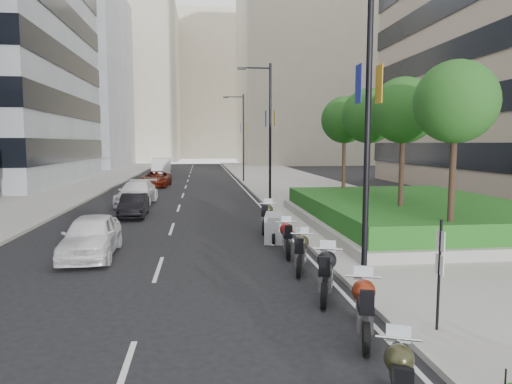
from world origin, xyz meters
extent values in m
plane|color=black|center=(0.00, 0.00, 0.00)|extent=(160.00, 160.00, 0.00)
cube|color=#9E9B93|center=(9.00, 30.00, 0.07)|extent=(10.00, 100.00, 0.15)
cube|color=#9E9B93|center=(-12.00, 30.00, 0.07)|extent=(8.00, 100.00, 0.15)
cube|color=silver|center=(3.70, 30.00, 0.01)|extent=(0.12, 100.00, 0.01)
cube|color=silver|center=(-1.50, 30.00, 0.01)|extent=(0.12, 100.00, 0.01)
cube|color=gray|center=(-24.00, 70.00, 15.00)|extent=(22.00, 26.00, 30.00)
cube|color=#B7AD93|center=(22.00, 80.00, 18.00)|extent=(28.00, 24.00, 36.00)
cube|color=#B7AD93|center=(-18.00, 100.00, 17.00)|extent=(26.00, 24.00, 34.00)
cube|color=#B7AD93|center=(2.00, 120.00, 19.00)|extent=(30.00, 24.00, 38.00)
cube|color=#9C9A91|center=(10.00, 10.00, 0.35)|extent=(10.00, 14.00, 0.40)
cube|color=#205217|center=(10.00, 10.00, 0.95)|extent=(9.40, 13.40, 0.80)
cylinder|color=#332319|center=(8.50, 4.00, 2.55)|extent=(0.22, 0.22, 4.00)
sphere|color=#234615|center=(8.50, 4.00, 5.45)|extent=(2.80, 2.80, 2.80)
cylinder|color=#332319|center=(8.50, 8.00, 2.55)|extent=(0.22, 0.22, 4.00)
sphere|color=#234615|center=(8.50, 8.00, 5.45)|extent=(2.80, 2.80, 2.80)
cylinder|color=#332319|center=(8.50, 12.00, 2.55)|extent=(0.22, 0.22, 4.00)
sphere|color=#234615|center=(8.50, 12.00, 5.45)|extent=(2.80, 2.80, 2.80)
cylinder|color=#332319|center=(8.50, 16.00, 2.55)|extent=(0.22, 0.22, 4.00)
sphere|color=#234615|center=(8.50, 16.00, 5.45)|extent=(2.80, 2.80, 2.80)
cylinder|color=black|center=(4.30, 1.00, 4.50)|extent=(0.16, 0.16, 9.00)
cube|color=gold|center=(4.58, 1.00, 5.60)|extent=(0.02, 0.45, 1.00)
cube|color=navy|center=(4.02, 1.00, 5.60)|extent=(0.02, 0.45, 1.00)
cylinder|color=black|center=(4.30, 18.00, 4.50)|extent=(0.16, 0.16, 9.00)
cylinder|color=black|center=(3.40, 18.00, 8.70)|extent=(1.80, 0.10, 0.10)
cube|color=black|center=(2.50, 18.00, 8.65)|extent=(0.50, 0.22, 0.14)
cube|color=gold|center=(4.58, 18.00, 5.60)|extent=(0.02, 0.45, 1.00)
cube|color=navy|center=(4.02, 18.00, 5.60)|extent=(0.02, 0.45, 1.00)
cylinder|color=black|center=(4.30, 36.00, 4.50)|extent=(0.16, 0.16, 9.00)
cylinder|color=black|center=(3.40, 36.00, 8.70)|extent=(1.80, 0.10, 0.10)
cube|color=black|center=(2.50, 36.00, 8.65)|extent=(0.50, 0.22, 0.14)
cube|color=gold|center=(4.58, 36.00, 5.60)|extent=(0.02, 0.45, 1.00)
cube|color=navy|center=(4.02, 36.00, 5.60)|extent=(0.02, 0.45, 1.00)
cylinder|color=black|center=(4.80, -2.00, 1.25)|extent=(0.06, 0.06, 2.50)
cube|color=silver|center=(4.80, -2.00, 2.05)|extent=(0.02, 0.32, 0.42)
cube|color=silver|center=(4.80, -2.00, 1.55)|extent=(0.02, 0.32, 0.42)
cylinder|color=black|center=(3.02, -3.98, 0.29)|extent=(0.31, 0.59, 0.59)
sphere|color=black|center=(2.84, -4.44, 0.81)|extent=(0.45, 0.45, 0.45)
cube|color=black|center=(2.63, -4.99, 0.76)|extent=(0.50, 0.76, 0.15)
cylinder|color=silver|center=(2.94, -4.20, 1.02)|extent=(0.67, 0.29, 0.05)
cylinder|color=black|center=(3.00, -2.67, 0.33)|extent=(0.31, 0.66, 0.65)
cylinder|color=black|center=(3.50, -1.06, 0.33)|extent=(0.31, 0.66, 0.65)
cube|color=silver|center=(3.24, -1.91, 0.51)|extent=(0.56, 0.95, 0.44)
sphere|color=#641D0D|center=(3.34, -1.58, 0.91)|extent=(0.51, 0.51, 0.51)
cube|color=black|center=(3.14, -2.21, 0.84)|extent=(0.51, 0.84, 0.17)
cylinder|color=silver|center=(3.42, -1.31, 1.14)|extent=(0.76, 0.28, 0.05)
cylinder|color=black|center=(2.86, -0.17, 0.34)|extent=(0.34, 0.68, 0.67)
cylinder|color=black|center=(3.42, 1.47, 0.34)|extent=(0.34, 0.68, 0.67)
cube|color=silver|center=(3.12, 0.60, 0.52)|extent=(0.61, 0.98, 0.46)
sphere|color=black|center=(3.24, 0.94, 0.93)|extent=(0.52, 0.52, 0.52)
cube|color=black|center=(3.02, 0.29, 0.87)|extent=(0.55, 0.87, 0.17)
cylinder|color=silver|center=(3.33, 1.21, 1.17)|extent=(0.78, 0.31, 0.05)
cylinder|color=black|center=(2.80, 2.43, 0.31)|extent=(0.29, 0.64, 0.63)
cylinder|color=black|center=(3.26, 3.98, 0.31)|extent=(0.29, 0.64, 0.63)
cube|color=silver|center=(3.02, 3.16, 0.49)|extent=(0.54, 0.91, 0.42)
sphere|color=#2F2B1A|center=(3.11, 3.48, 0.87)|extent=(0.49, 0.49, 0.49)
cube|color=black|center=(2.93, 2.87, 0.81)|extent=(0.49, 0.81, 0.16)
cylinder|color=silver|center=(3.19, 3.74, 1.09)|extent=(0.73, 0.26, 0.05)
cylinder|color=black|center=(2.89, 4.58, 0.32)|extent=(0.20, 0.64, 0.63)
cylinder|color=black|center=(3.09, 6.20, 0.32)|extent=(0.20, 0.64, 0.63)
cube|color=silver|center=(2.99, 5.34, 0.49)|extent=(0.41, 0.90, 0.43)
sphere|color=maroon|center=(3.03, 5.67, 0.88)|extent=(0.49, 0.49, 0.49)
cube|color=black|center=(2.95, 5.03, 0.82)|extent=(0.38, 0.80, 0.16)
cylinder|color=silver|center=(3.06, 5.95, 1.10)|extent=(0.76, 0.14, 0.05)
cylinder|color=black|center=(2.77, 7.02, 0.27)|extent=(0.21, 0.56, 0.55)
cylinder|color=black|center=(3.04, 8.41, 0.27)|extent=(0.21, 0.56, 0.55)
cube|color=gray|center=(2.91, 7.71, 0.57)|extent=(1.09, 1.96, 1.10)
cylinder|color=black|center=(2.68, 9.02, 0.34)|extent=(0.30, 0.70, 0.69)
cylinder|color=black|center=(3.13, 10.74, 0.34)|extent=(0.30, 0.70, 0.69)
cube|color=silver|center=(2.89, 9.83, 0.53)|extent=(0.56, 1.00, 0.47)
sphere|color=#282A17|center=(2.98, 10.18, 0.96)|extent=(0.53, 0.53, 0.53)
cube|color=black|center=(2.81, 9.50, 0.89)|extent=(0.51, 0.89, 0.18)
cylinder|color=silver|center=(3.06, 10.47, 1.20)|extent=(0.81, 0.26, 0.06)
imported|color=white|center=(-4.03, 5.95, 0.75)|extent=(1.95, 4.49, 1.51)
imported|color=black|center=(-3.79, 14.88, 0.64)|extent=(1.42, 3.88, 1.27)
imported|color=white|center=(-4.28, 19.86, 0.78)|extent=(2.47, 5.50, 1.57)
imported|color=#5B170A|center=(-4.27, 32.57, 0.73)|extent=(2.73, 5.39, 1.46)
cube|color=silver|center=(-4.79, 45.63, 1.11)|extent=(2.17, 5.36, 2.23)
cube|color=silver|center=(-4.79, 43.61, 0.58)|extent=(2.05, 1.33, 1.17)
cylinder|color=black|center=(-5.64, 43.72, 0.37)|extent=(0.27, 0.74, 0.74)
cylinder|color=black|center=(-3.94, 43.72, 0.37)|extent=(0.27, 0.74, 0.74)
cylinder|color=black|center=(-5.64, 47.33, 0.37)|extent=(0.27, 0.74, 0.74)
cylinder|color=black|center=(-3.94, 47.33, 0.37)|extent=(0.27, 0.74, 0.74)
camera|label=1|loc=(-0.10, -10.71, 4.06)|focal=32.00mm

